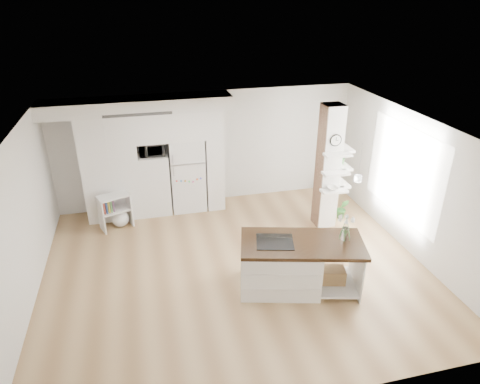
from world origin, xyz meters
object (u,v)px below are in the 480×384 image
object	(u,v)px
refrigerator	(187,174)
bookshelf	(117,213)
floor_plant_a	(342,208)
kitchen_island	(287,264)

from	to	relation	value
refrigerator	bookshelf	size ratio (longest dim) A/B	2.25
refrigerator	floor_plant_a	xyz separation A→B (m)	(3.33, -1.36, -0.63)
kitchen_island	floor_plant_a	xyz separation A→B (m)	(2.07, 2.07, -0.24)
kitchen_island	refrigerator	bearing A→B (deg)	124.77
refrigerator	floor_plant_a	bearing A→B (deg)	-22.26
refrigerator	bookshelf	xyz separation A→B (m)	(-1.63, -0.56, -0.54)
kitchen_island	bookshelf	bearing A→B (deg)	149.84
refrigerator	bookshelf	distance (m)	1.81
refrigerator	kitchen_island	size ratio (longest dim) A/B	0.78
bookshelf	refrigerator	bearing A→B (deg)	-2.20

